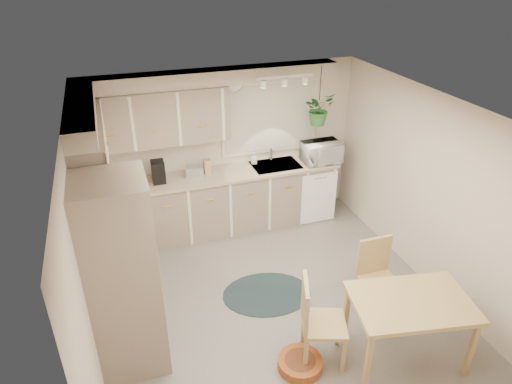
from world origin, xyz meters
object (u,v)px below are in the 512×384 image
Objects in this scene: chair_left at (324,322)px; pet_bed at (300,363)px; dining_table at (406,328)px; chair_back at (381,281)px; braided_rug at (267,294)px; microwave at (321,150)px.

pet_bed is (-0.27, -0.06, -0.43)m from chair_left.
chair_back reaches higher than dining_table.
braided_rug is 1.95× the size of microwave.
dining_table is 1.06× the size of braided_rug.
chair_left is 1.23m from braided_rug.
chair_left is 1.71× the size of microwave.
dining_table is at bearing -52.92° from braided_rug.
chair_left is 0.88× the size of braided_rug.
dining_table is at bearing -9.78° from pet_bed.
pet_bed reaches higher than braided_rug.
dining_table is 0.66m from chair_back.
dining_table is 1.27× the size of chair_back.
microwave reaches higher than chair_back.
chair_left is at bearing -79.27° from braided_rug.
braided_rug is (-1.12, 0.71, -0.46)m from chair_back.
chair_left is 3.01m from microwave.
pet_bed is (-1.18, -0.46, -0.41)m from chair_back.
microwave is at bearing 175.52° from chair_left.
chair_left reaches higher than chair_back.
dining_table is 0.86m from chair_left.
braided_rug is 2.40× the size of pet_bed.
microwave is (0.31, 2.28, 0.67)m from chair_back.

